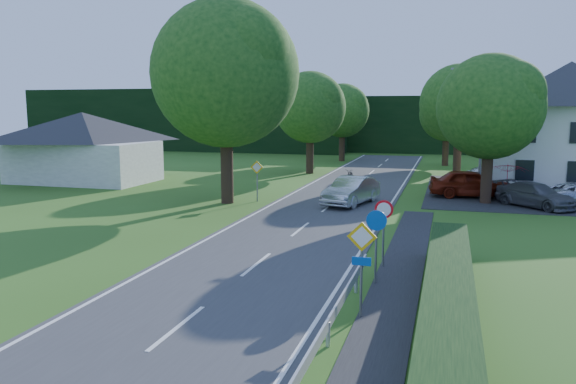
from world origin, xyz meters
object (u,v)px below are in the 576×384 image
(streetlight, at_px, (479,125))
(parked_car_grey, at_px, (535,195))
(motorcycle, at_px, (350,175))
(parasol, at_px, (507,181))
(parked_car_silver_a, at_px, (495,177))
(moving_car, at_px, (351,191))
(parked_car_red, at_px, (471,183))

(streetlight, relative_size, parked_car_grey, 1.73)
(motorcycle, distance_m, parasol, 12.28)
(parked_car_silver_a, bearing_deg, parasol, 169.51)
(moving_car, height_order, parked_car_grey, moving_car)
(moving_car, height_order, parked_car_silver_a, moving_car)
(motorcycle, height_order, parked_car_red, parked_car_red)
(motorcycle, relative_size, parked_car_grey, 0.36)
(parasol, bearing_deg, parked_car_red, 178.45)
(parked_car_red, xyz_separation_m, parked_car_silver_a, (1.76, 5.63, -0.18))
(parked_car_red, bearing_deg, moving_car, 119.62)
(streetlight, distance_m, parked_car_silver_a, 6.89)
(motorcycle, bearing_deg, streetlight, -30.64)
(motorcycle, height_order, parked_car_grey, parked_car_grey)
(parked_car_grey, bearing_deg, motorcycle, 98.78)
(parked_car_grey, bearing_deg, parked_car_silver_a, 55.59)
(streetlight, distance_m, parked_car_grey, 5.53)
(parked_car_red, bearing_deg, parasol, -96.89)
(motorcycle, bearing_deg, parked_car_red, -31.74)
(streetlight, height_order, parked_car_red, streetlight)
(parked_car_red, xyz_separation_m, parasol, (2.08, -0.06, 0.22))
(moving_car, xyz_separation_m, motorcycle, (-1.92, 10.67, -0.35))
(parked_car_red, relative_size, parasol, 2.11)
(moving_car, height_order, parked_car_red, parked_car_red)
(parked_car_red, bearing_deg, parked_car_silver_a, -22.70)
(moving_car, bearing_deg, parked_car_grey, 25.50)
(motorcycle, xyz_separation_m, parked_car_red, (8.59, -6.01, 0.42))
(streetlight, bearing_deg, motorcycle, 146.12)
(streetlight, distance_m, parked_car_red, 3.58)
(parked_car_grey, bearing_deg, parked_car_red, 95.79)
(moving_car, xyz_separation_m, parked_car_red, (6.67, 4.66, 0.07))
(streetlight, xyz_separation_m, parked_car_silver_a, (1.44, 5.60, -3.74))
(streetlight, height_order, motorcycle, streetlight)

